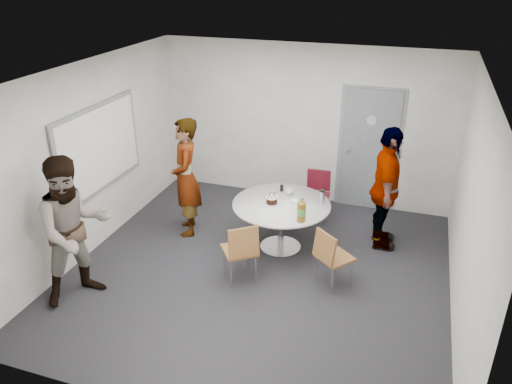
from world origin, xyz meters
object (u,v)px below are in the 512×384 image
(chair_near_right, at_px, (330,254))
(person_main, at_px, (186,178))
(table, at_px, (283,210))
(chair_near_left, at_px, (241,248))
(whiteboard, at_px, (100,148))
(chair_far, at_px, (317,190))
(door, at_px, (369,150))
(person_left, at_px, (74,230))
(person_right, at_px, (386,189))

(chair_near_right, xyz_separation_m, person_main, (-2.37, 0.76, 0.42))
(table, bearing_deg, chair_near_left, -105.72)
(whiteboard, height_order, chair_far, whiteboard)
(door, xyz_separation_m, person_main, (-2.49, -1.75, -0.11))
(chair_near_right, bearing_deg, table, 178.94)
(chair_near_right, relative_size, chair_far, 0.99)
(chair_far, relative_size, person_left, 0.44)
(table, height_order, chair_far, table)
(table, relative_size, chair_near_left, 1.61)
(whiteboard, bearing_deg, door, 32.66)
(table, bearing_deg, person_left, -138.16)
(chair_near_right, bearing_deg, person_left, -118.81)
(door, bearing_deg, person_left, -129.73)
(door, bearing_deg, table, -118.09)
(person_left, bearing_deg, chair_near_right, -34.21)
(person_main, bearing_deg, person_left, -42.41)
(door, relative_size, chair_near_left, 2.43)
(chair_near_left, xyz_separation_m, chair_near_right, (1.11, 0.27, -0.03))
(person_main, bearing_deg, chair_far, 94.02)
(door, relative_size, table, 1.51)
(door, relative_size, whiteboard, 1.12)
(door, height_order, chair_far, door)
(door, relative_size, person_left, 1.12)
(table, bearing_deg, person_main, 178.41)
(chair_near_right, height_order, person_right, person_right)
(table, distance_m, chair_near_right, 1.11)
(chair_far, relative_size, person_right, 0.45)
(person_main, xyz_separation_m, person_right, (2.89, 0.53, 0.00))
(person_main, distance_m, person_right, 2.94)
(person_main, distance_m, person_left, 1.99)
(whiteboard, height_order, person_left, whiteboard)
(chair_far, bearing_deg, whiteboard, 25.21)
(chair_near_left, relative_size, chair_far, 1.05)
(table, xyz_separation_m, chair_near_left, (-0.28, -0.99, -0.11))
(chair_near_left, height_order, person_main, person_main)
(door, distance_m, person_main, 3.05)
(whiteboard, distance_m, table, 2.77)
(chair_far, bearing_deg, person_right, 150.30)
(whiteboard, relative_size, person_right, 1.03)
(chair_near_left, xyz_separation_m, person_right, (1.64, 1.55, 0.39))
(person_main, relative_size, person_right, 1.00)
(person_left, bearing_deg, person_right, -20.51)
(door, xyz_separation_m, chair_near_left, (-1.24, -2.78, -0.49))
(door, xyz_separation_m, chair_near_right, (-0.13, -2.51, -0.52))
(person_right, bearing_deg, chair_near_left, 125.81)
(door, height_order, person_left, door)
(chair_near_right, distance_m, person_left, 3.18)
(person_left, height_order, person_right, person_left)
(chair_near_left, xyz_separation_m, person_left, (-1.81, -0.89, 0.42))
(chair_near_left, distance_m, chair_near_right, 1.14)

